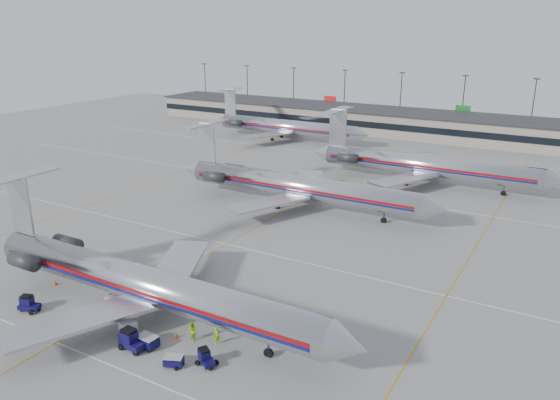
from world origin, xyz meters
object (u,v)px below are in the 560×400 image
Objects in this scene: belt_loader at (120,297)px; jet_foreground at (140,282)px; jet_second_row at (296,186)px; tug_center at (131,340)px; uld_container at (128,330)px.

jet_foreground is at bearing -19.23° from belt_loader.
belt_loader is (-1.21, -38.08, -3.10)m from jet_second_row.
jet_second_row is 44.70m from tug_center.
tug_center is 2.10m from uld_container.
belt_loader is (-3.94, 0.69, -3.13)m from jet_foreground.
jet_second_row is at bearing 102.88° from tug_center.
uld_container is (4.79, -42.84, -2.74)m from jet_second_row.
jet_second_row is 38.22m from belt_loader.
jet_second_row is at bearing 108.99° from uld_container.
jet_foreground is 5.08m from belt_loader.
tug_center is at bearing -26.13° from uld_container.
jet_second_row reaches higher than uld_container.
jet_foreground is 7.08m from tug_center.
jet_foreground reaches higher than uld_container.
uld_container is at bearing -63.16° from jet_foreground.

